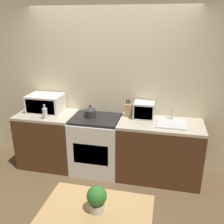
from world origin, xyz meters
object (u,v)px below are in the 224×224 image
object	(u,v)px
stove_range	(96,144)
microwave	(46,103)
toaster_oven	(144,110)
kettle	(90,112)
bottle	(45,113)

from	to	relation	value
stove_range	microwave	size ratio (longest dim) A/B	1.66
toaster_oven	kettle	bearing A→B (deg)	-170.37
kettle	toaster_oven	xyz separation A→B (m)	(0.80, 0.14, 0.04)
stove_range	microwave	bearing A→B (deg)	173.80
microwave	toaster_oven	bearing A→B (deg)	2.24
microwave	bottle	xyz separation A→B (m)	(0.13, -0.29, -0.05)
microwave	bottle	size ratio (longest dim) A/B	2.44
stove_range	microwave	world-z (taller)	microwave
kettle	microwave	xyz separation A→B (m)	(-0.77, 0.07, 0.06)
toaster_oven	bottle	bearing A→B (deg)	-166.35
stove_range	toaster_oven	world-z (taller)	toaster_oven
stove_range	microwave	distance (m)	1.05
microwave	stove_range	bearing A→B (deg)	-6.20
stove_range	kettle	bearing A→B (deg)	167.78
stove_range	toaster_oven	xyz separation A→B (m)	(0.72, 0.16, 0.58)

